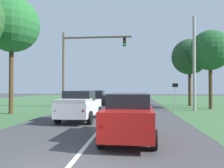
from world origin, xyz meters
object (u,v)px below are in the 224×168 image
(keep_moving_sign, at_px, (175,92))
(crossing_suv_far, at_px, (94,98))
(traffic_light, at_px, (80,58))
(pickup_truck_lead, at_px, (80,105))
(extra_tree_1, at_px, (12,25))
(red_suv_near, at_px, (129,115))
(utility_pole_right, at_px, (194,63))
(oak_tree_right, at_px, (210,51))
(extra_tree_2, at_px, (190,57))

(keep_moving_sign, distance_m, crossing_suv_far, 10.43)
(traffic_light, bearing_deg, pickup_truck_lead, -76.26)
(pickup_truck_lead, height_order, extra_tree_1, extra_tree_1)
(red_suv_near, relative_size, keep_moving_sign, 1.74)
(utility_pole_right, bearing_deg, crossing_suv_far, 154.31)
(keep_moving_sign, height_order, oak_tree_right, oak_tree_right)
(traffic_light, relative_size, extra_tree_1, 0.84)
(utility_pole_right, relative_size, extra_tree_1, 0.92)
(oak_tree_right, bearing_deg, pickup_truck_lead, -141.53)
(crossing_suv_far, distance_m, extra_tree_1, 12.40)
(oak_tree_right, relative_size, utility_pole_right, 0.89)
(oak_tree_right, height_order, extra_tree_1, extra_tree_1)
(red_suv_near, xyz_separation_m, extra_tree_1, (-10.00, 8.11, 6.42))
(red_suv_near, height_order, extra_tree_2, extra_tree_2)
(pickup_truck_lead, relative_size, keep_moving_sign, 1.84)
(utility_pole_right, distance_m, extra_tree_2, 5.57)
(crossing_suv_far, relative_size, utility_pole_right, 0.52)
(traffic_light, distance_m, extra_tree_1, 7.72)
(traffic_light, xyz_separation_m, extra_tree_2, (12.33, 3.41, 0.41))
(red_suv_near, bearing_deg, traffic_light, 111.68)
(keep_moving_sign, relative_size, extra_tree_2, 0.35)
(crossing_suv_far, height_order, utility_pole_right, utility_pole_right)
(extra_tree_1, bearing_deg, keep_moving_sign, 14.02)
(utility_pole_right, bearing_deg, extra_tree_2, 80.85)
(pickup_truck_lead, distance_m, utility_pole_right, 12.21)
(crossing_suv_far, bearing_deg, pickup_truck_lead, -83.68)
(red_suv_near, bearing_deg, utility_pole_right, 64.31)
(extra_tree_1, bearing_deg, utility_pole_right, 14.37)
(pickup_truck_lead, xyz_separation_m, utility_pole_right, (9.23, 7.19, 3.49))
(oak_tree_right, distance_m, utility_pole_right, 3.07)
(pickup_truck_lead, bearing_deg, extra_tree_2, 51.16)
(red_suv_near, xyz_separation_m, pickup_truck_lead, (-3.38, 4.98, -0.03))
(traffic_light, relative_size, crossing_suv_far, 1.75)
(pickup_truck_lead, relative_size, oak_tree_right, 0.63)
(traffic_light, height_order, extra_tree_2, traffic_light)
(crossing_suv_far, bearing_deg, red_suv_near, -74.66)
(extra_tree_2, bearing_deg, pickup_truck_lead, -128.84)
(red_suv_near, bearing_deg, pickup_truck_lead, 124.14)
(pickup_truck_lead, height_order, extra_tree_2, extra_tree_2)
(oak_tree_right, xyz_separation_m, extra_tree_1, (-17.91, -5.84, 1.50))
(oak_tree_right, distance_m, crossing_suv_far, 13.99)
(keep_moving_sign, bearing_deg, red_suv_near, -108.92)
(keep_moving_sign, xyz_separation_m, utility_pole_right, (1.88, 0.57, 2.73))
(extra_tree_2, bearing_deg, oak_tree_right, -71.63)
(red_suv_near, relative_size, extra_tree_1, 0.49)
(pickup_truck_lead, relative_size, crossing_suv_far, 1.08)
(oak_tree_right, bearing_deg, crossing_suv_far, 165.26)
(extra_tree_2, bearing_deg, red_suv_near, -110.98)
(keep_moving_sign, relative_size, utility_pole_right, 0.31)
(traffic_light, relative_size, keep_moving_sign, 2.98)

